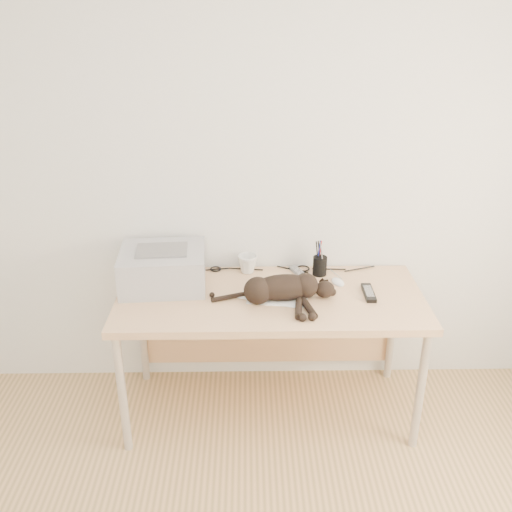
{
  "coord_description": "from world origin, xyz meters",
  "views": [
    {
      "loc": [
        -0.12,
        -1.22,
        2.17
      ],
      "look_at": [
        -0.08,
        1.34,
        0.99
      ],
      "focal_mm": 40.0,
      "sensor_mm": 36.0,
      "label": 1
    }
  ],
  "objects_px": {
    "cat": "(280,289)",
    "pen_cup": "(320,265)",
    "printer": "(163,268)",
    "mug": "(248,264)",
    "mouse": "(338,280)",
    "desk": "(269,309)"
  },
  "relations": [
    {
      "from": "pen_cup",
      "to": "mouse",
      "type": "height_order",
      "value": "pen_cup"
    },
    {
      "from": "cat",
      "to": "pen_cup",
      "type": "relative_size",
      "value": 3.22
    },
    {
      "from": "desk",
      "to": "mug",
      "type": "distance_m",
      "value": 0.29
    },
    {
      "from": "mug",
      "to": "cat",
      "type": "bearing_deg",
      "value": -63.68
    },
    {
      "from": "desk",
      "to": "cat",
      "type": "distance_m",
      "value": 0.24
    },
    {
      "from": "mug",
      "to": "pen_cup",
      "type": "xyz_separation_m",
      "value": [
        0.4,
        -0.04,
        0.0
      ]
    },
    {
      "from": "mug",
      "to": "pen_cup",
      "type": "relative_size",
      "value": 0.55
    },
    {
      "from": "pen_cup",
      "to": "mouse",
      "type": "xyz_separation_m",
      "value": [
        0.09,
        -0.11,
        -0.04
      ]
    },
    {
      "from": "printer",
      "to": "cat",
      "type": "distance_m",
      "value": 0.64
    },
    {
      "from": "mouse",
      "to": "mug",
      "type": "bearing_deg",
      "value": 147.37
    },
    {
      "from": "printer",
      "to": "mouse",
      "type": "relative_size",
      "value": 4.59
    },
    {
      "from": "desk",
      "to": "mug",
      "type": "height_order",
      "value": "mug"
    },
    {
      "from": "printer",
      "to": "mug",
      "type": "relative_size",
      "value": 4.24
    },
    {
      "from": "printer",
      "to": "cat",
      "type": "xyz_separation_m",
      "value": [
        0.62,
        -0.18,
        -0.04
      ]
    },
    {
      "from": "mug",
      "to": "desk",
      "type": "bearing_deg",
      "value": -58.78
    },
    {
      "from": "desk",
      "to": "cat",
      "type": "bearing_deg",
      "value": -71.33
    },
    {
      "from": "mug",
      "to": "mouse",
      "type": "relative_size",
      "value": 1.08
    },
    {
      "from": "printer",
      "to": "mug",
      "type": "distance_m",
      "value": 0.48
    },
    {
      "from": "printer",
      "to": "mug",
      "type": "height_order",
      "value": "printer"
    },
    {
      "from": "printer",
      "to": "desk",
      "type": "bearing_deg",
      "value": -4.65
    },
    {
      "from": "cat",
      "to": "mug",
      "type": "bearing_deg",
      "value": 110.48
    },
    {
      "from": "printer",
      "to": "pen_cup",
      "type": "bearing_deg",
      "value": 7.34
    }
  ]
}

